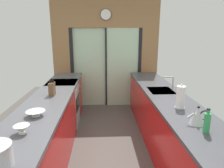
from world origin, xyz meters
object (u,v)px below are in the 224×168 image
(kettle, at_px, (198,116))
(soap_bottle_far, at_px, (207,123))
(mixing_bowl_far, at_px, (36,113))
(knife_block, at_px, (52,89))
(oven_range, at_px, (63,104))
(paper_towel_roll, at_px, (181,97))
(mixing_bowl_near, at_px, (22,129))

(kettle, relative_size, soap_bottle_far, 0.98)
(mixing_bowl_far, relative_size, knife_block, 0.80)
(mixing_bowl_far, distance_m, knife_block, 0.82)
(oven_range, xyz_separation_m, soap_bottle_far, (1.80, -2.19, 0.57))
(oven_range, relative_size, paper_towel_roll, 2.87)
(knife_block, distance_m, paper_towel_roll, 1.89)
(oven_range, xyz_separation_m, kettle, (1.80, -2.01, 0.56))
(mixing_bowl_near, height_order, kettle, kettle)
(kettle, bearing_deg, soap_bottle_far, -90.67)
(knife_block, relative_size, kettle, 1.11)
(knife_block, xyz_separation_m, paper_towel_roll, (1.78, -0.65, 0.04))
(soap_bottle_far, bearing_deg, oven_range, 129.33)
(oven_range, height_order, soap_bottle_far, soap_bottle_far)
(mixing_bowl_near, height_order, mixing_bowl_far, mixing_bowl_near)
(oven_range, bearing_deg, knife_block, -88.81)
(paper_towel_roll, bearing_deg, mixing_bowl_far, -174.51)
(mixing_bowl_near, bearing_deg, paper_towel_roll, 18.24)
(mixing_bowl_far, height_order, kettle, kettle)
(oven_range, height_order, knife_block, knife_block)
(kettle, xyz_separation_m, soap_bottle_far, (-0.00, -0.19, 0.01))
(oven_range, distance_m, paper_towel_roll, 2.44)
(mixing_bowl_near, relative_size, knife_block, 0.55)
(mixing_bowl_near, height_order, knife_block, knife_block)
(oven_range, xyz_separation_m, mixing_bowl_near, (0.02, -2.12, 0.51))
(mixing_bowl_near, relative_size, soap_bottle_far, 0.61)
(mixing_bowl_near, distance_m, kettle, 1.79)
(mixing_bowl_far, bearing_deg, kettle, -9.68)
(mixing_bowl_near, xyz_separation_m, kettle, (1.78, 0.11, 0.05))
(oven_range, xyz_separation_m, mixing_bowl_far, (0.02, -1.70, 0.50))
(oven_range, height_order, kettle, kettle)
(knife_block, xyz_separation_m, soap_bottle_far, (1.78, -1.31, 0.00))
(oven_range, bearing_deg, soap_bottle_far, -50.67)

